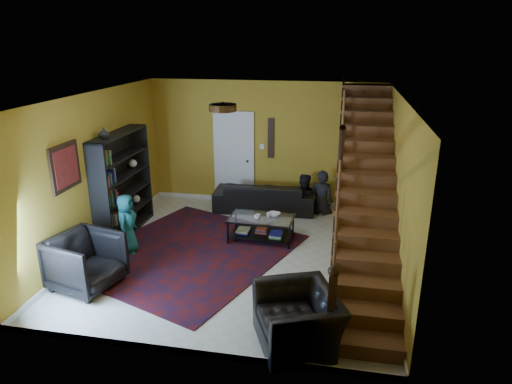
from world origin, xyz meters
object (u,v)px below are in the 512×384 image
armchair_left (86,262)px  coffee_table (261,227)px  bookshelf (123,186)px  sofa (265,196)px  armchair_right (298,319)px

armchair_left → coffee_table: 3.22m
armchair_left → coffee_table: (2.35, 2.20, -0.17)m
bookshelf → sofa: 3.08m
coffee_table → bookshelf: bearing=-177.7°
armchair_right → armchair_left: bearing=-126.1°
armchair_left → coffee_table: armchair_left is taller
sofa → armchair_right: bearing=102.1°
sofa → armchair_right: 4.71m
bookshelf → armchair_left: bookshelf is taller
coffee_table → sofa: bearing=97.6°
sofa → armchair_left: 4.35m
armchair_left → armchair_right: size_ratio=0.88×
sofa → armchair_left: (-2.14, -3.79, 0.11)m
armchair_right → sofa: bearing=171.6°
bookshelf → sofa: (2.49, 1.70, -0.64)m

